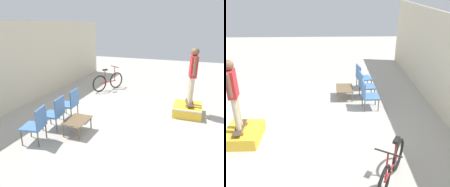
# 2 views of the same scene
# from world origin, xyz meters

# --- Properties ---
(ground_plane) EXTENTS (24.00, 24.00, 0.00)m
(ground_plane) POSITION_xyz_m (0.00, 0.00, 0.00)
(ground_plane) COLOR #B7B2A8
(skate_ramp_box) EXTENTS (1.08, 0.88, 0.34)m
(skate_ramp_box) POSITION_xyz_m (0.94, -1.24, 0.16)
(skate_ramp_box) COLOR gold
(skate_ramp_box) RESTS_ON ground_plane
(skateboard_on_ramp) EXTENTS (0.80, 0.30, 0.07)m
(skateboard_on_ramp) POSITION_xyz_m (0.99, -1.29, 0.40)
(skateboard_on_ramp) COLOR #473828
(skateboard_on_ramp) RESTS_ON skate_ramp_box
(person_skater) EXTENTS (0.56, 0.26, 1.79)m
(person_skater) POSITION_xyz_m (0.99, -1.29, 1.47)
(person_skater) COLOR #C6B793
(person_skater) RESTS_ON skateboard_on_ramp
(coffee_table) EXTENTS (0.80, 0.59, 0.39)m
(coffee_table) POSITION_xyz_m (-1.52, 1.54, 0.35)
(coffee_table) COLOR brown
(coffee_table) RESTS_ON ground_plane
(patio_chair_left) EXTENTS (0.61, 0.61, 0.95)m
(patio_chair_left) POSITION_xyz_m (-2.32, 2.24, 0.52)
(patio_chair_left) COLOR brown
(patio_chair_left) RESTS_ON ground_plane
(patio_chair_center) EXTENTS (0.57, 0.57, 0.95)m
(patio_chair_center) POSITION_xyz_m (-1.51, 2.24, 0.52)
(patio_chair_center) COLOR brown
(patio_chair_center) RESTS_ON ground_plane
(patio_chair_right) EXTENTS (0.54, 0.54, 0.95)m
(patio_chair_right) POSITION_xyz_m (-0.69, 2.24, 0.52)
(patio_chair_right) COLOR brown
(patio_chair_right) RESTS_ON ground_plane
(bicycle) EXTENTS (1.51, 0.90, 1.04)m
(bicycle) POSITION_xyz_m (2.59, 2.27, 0.39)
(bicycle) COLOR black
(bicycle) RESTS_ON ground_plane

